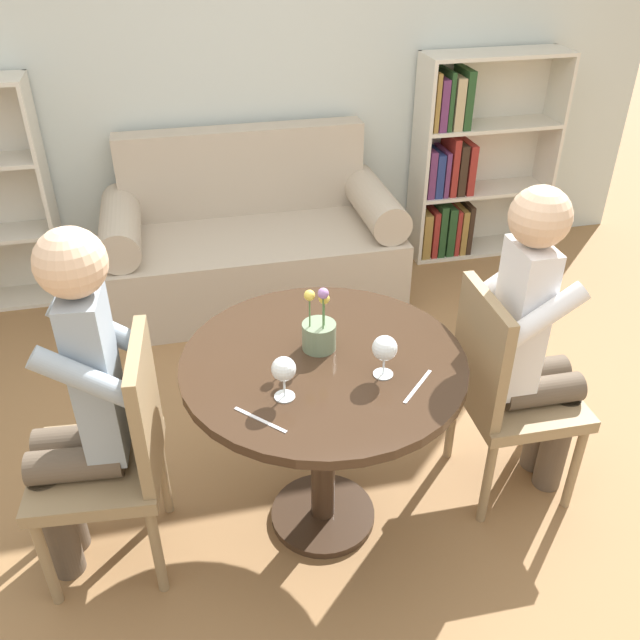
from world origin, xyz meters
TOP-DOWN VIEW (x-y plane):
  - ground_plane at (0.00, 0.00)m, footprint 16.00×16.00m
  - back_wall at (0.00, 2.21)m, footprint 5.20×0.05m
  - round_table at (0.00, 0.00)m, footprint 0.95×0.95m
  - couch at (0.00, 1.79)m, footprint 1.65×0.80m
  - bookshelf_right at (1.40, 2.05)m, footprint 0.89×0.28m
  - chair_left at (-0.70, 0.00)m, footprint 0.46×0.46m
  - chair_right at (0.70, 0.03)m, footprint 0.43×0.43m
  - person_left at (-0.79, 0.02)m, footprint 0.44×0.36m
  - person_right at (0.79, 0.02)m, footprint 0.42×0.35m
  - wine_glass_left at (-0.16, -0.17)m, footprint 0.08×0.08m
  - wine_glass_right at (0.17, -0.13)m, footprint 0.08×0.08m
  - flower_vase at (-0.00, 0.06)m, footprint 0.11×0.11m
  - knife_left_setting at (0.25, -0.21)m, footprint 0.14×0.14m
  - fork_left_setting at (-0.25, -0.26)m, footprint 0.14×0.15m

SIDE VIEW (x-z plane):
  - ground_plane at x=0.00m, z-range 0.00..0.00m
  - couch at x=0.00m, z-range -0.15..0.77m
  - chair_left at x=-0.70m, z-range 0.04..0.94m
  - chair_right at x=0.70m, z-range 0.04..0.94m
  - bookshelf_right at x=1.40m, z-range -0.04..1.23m
  - round_table at x=0.00m, z-range 0.23..0.99m
  - person_right at x=0.79m, z-range 0.04..1.32m
  - person_left at x=-0.79m, z-range 0.04..1.34m
  - knife_left_setting at x=0.25m, z-range 0.76..0.76m
  - fork_left_setting at x=-0.25m, z-range 0.76..0.76m
  - flower_vase at x=0.00m, z-range 0.70..0.95m
  - wine_glass_right at x=0.17m, z-range 0.79..0.93m
  - wine_glass_left at x=-0.16m, z-range 0.79..0.93m
  - back_wall at x=0.00m, z-range 0.00..2.70m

